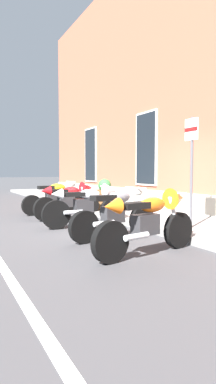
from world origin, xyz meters
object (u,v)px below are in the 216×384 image
motorcycle_yellow_naked (55,198)px  motorcycle_grey_naked (116,214)px  barrel_planter (105,197)px  motorcycle_white_sport (89,203)px  motorcycle_red_sport (70,199)px  parking_sign (191,156)px  motorcycle_orange_sport (152,219)px

motorcycle_yellow_naked → motorcycle_grey_naked: size_ratio=1.02×
motorcycle_grey_naked → barrel_planter: 3.60m
motorcycle_white_sport → motorcycle_red_sport: bearing=177.6°
parking_sign → barrel_planter: bearing=-178.0°
motorcycle_yellow_naked → motorcycle_grey_naked: 4.06m
barrel_planter → motorcycle_white_sport: bearing=-36.6°
motorcycle_white_sport → parking_sign: (1.88, 1.48, 1.07)m
motorcycle_red_sport → motorcycle_yellow_naked: bearing=-177.8°
motorcycle_orange_sport → barrel_planter: (-4.60, 1.50, -0.04)m
motorcycle_orange_sport → barrel_planter: barrel_planter is taller
motorcycle_yellow_naked → parking_sign: size_ratio=0.91×
parking_sign → barrel_planter: 3.86m
motorcycle_grey_naked → motorcycle_yellow_naked: bearing=178.7°
motorcycle_grey_naked → motorcycle_orange_sport: 1.30m
motorcycle_yellow_naked → motorcycle_white_sport: motorcycle_white_sport is taller
motorcycle_red_sport → parking_sign: 3.73m
motorcycle_white_sport → motorcycle_grey_naked: motorcycle_white_sport is taller
motorcycle_white_sport → barrel_planter: size_ratio=2.25×
barrel_planter → motorcycle_orange_sport: bearing=-18.0°
motorcycle_grey_naked → barrel_planter: bearing=156.7°
motorcycle_red_sport → parking_sign: parking_sign is taller
motorcycle_white_sport → parking_sign: size_ratio=0.93×
motorcycle_grey_naked → parking_sign: 1.97m
motorcycle_yellow_naked → barrel_planter: bearing=60.5°
motorcycle_red_sport → motorcycle_white_sport: size_ratio=0.94×
motorcycle_orange_sport → parking_sign: bearing=119.1°
parking_sign → motorcycle_orange_sport: bearing=-60.9°
motorcycle_red_sport → parking_sign: size_ratio=0.88×
motorcycle_white_sport → motorcycle_orange_sport: (2.79, -0.15, 0.01)m
motorcycle_red_sport → motorcycle_grey_naked: motorcycle_red_sport is taller
motorcycle_yellow_naked → motorcycle_grey_naked: bearing=-1.3°
motorcycle_white_sport → motorcycle_grey_naked: bearing=-3.0°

